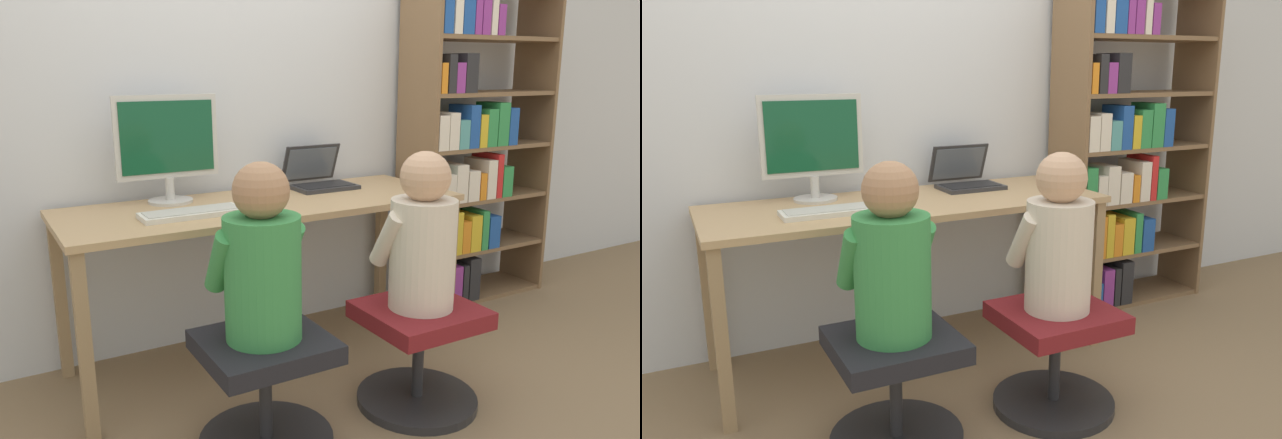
% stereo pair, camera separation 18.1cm
% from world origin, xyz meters
% --- Properties ---
extents(ground_plane, '(14.00, 14.00, 0.00)m').
position_xyz_m(ground_plane, '(0.00, 0.00, 0.00)').
color(ground_plane, '#846B4C').
extents(wall_back, '(10.00, 0.05, 2.60)m').
position_xyz_m(wall_back, '(0.00, 0.73, 1.30)').
color(wall_back, silver).
rests_on(wall_back, ground_plane).
extents(desk, '(1.84, 0.67, 0.78)m').
position_xyz_m(desk, '(0.00, 0.33, 0.70)').
color(desk, tan).
rests_on(desk, ground_plane).
extents(desktop_monitor, '(0.47, 0.20, 0.49)m').
position_xyz_m(desktop_monitor, '(-0.38, 0.54, 1.03)').
color(desktop_monitor, beige).
rests_on(desktop_monitor, desk).
extents(laptop, '(0.32, 0.29, 0.21)m').
position_xyz_m(laptop, '(0.40, 0.51, 0.82)').
color(laptop, '#2D2D30').
rests_on(laptop, desk).
extents(keyboard, '(0.42, 0.16, 0.03)m').
position_xyz_m(keyboard, '(-0.38, 0.23, 0.79)').
color(keyboard, silver).
rests_on(keyboard, desk).
extents(computer_mouse_by_keyboard, '(0.07, 0.09, 0.03)m').
position_xyz_m(computer_mouse_by_keyboard, '(-0.11, 0.21, 0.80)').
color(computer_mouse_by_keyboard, black).
rests_on(computer_mouse_by_keyboard, desk).
extents(office_chair_left, '(0.50, 0.50, 0.43)m').
position_xyz_m(office_chair_left, '(-0.32, -0.33, 0.24)').
color(office_chair_left, '#262628').
rests_on(office_chair_left, ground_plane).
extents(office_chair_right, '(0.50, 0.50, 0.43)m').
position_xyz_m(office_chair_right, '(0.36, -0.37, 0.24)').
color(office_chair_right, '#262628').
rests_on(office_chair_right, ground_plane).
extents(person_at_monitor, '(0.34, 0.30, 0.64)m').
position_xyz_m(person_at_monitor, '(-0.32, -0.32, 0.72)').
color(person_at_monitor, '#388C47').
rests_on(person_at_monitor, office_chair_left).
extents(person_at_laptop, '(0.32, 0.29, 0.64)m').
position_xyz_m(person_at_laptop, '(0.36, -0.37, 0.72)').
color(person_at_laptop, beige).
rests_on(person_at_laptop, office_chair_right).
extents(bookshelf, '(0.94, 0.34, 1.86)m').
position_xyz_m(bookshelf, '(1.35, 0.47, 0.87)').
color(bookshelf, brown).
rests_on(bookshelf, ground_plane).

